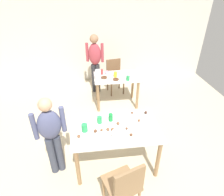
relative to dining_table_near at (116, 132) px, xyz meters
The scene contains 34 objects.
ground_plane 0.67m from the dining_table_near, 126.49° to the left, with size 6.40×6.40×0.00m, color beige.
wall_back 3.37m from the dining_table_near, 91.32° to the left, with size 6.40×0.10×2.60m, color beige.
dining_table_near is the anchor object (origin of this frame).
dining_table_far 1.78m from the dining_table_near, 81.25° to the left, with size 1.02×0.63×0.75m.
chair_near_table 0.78m from the dining_table_near, 90.27° to the right, with size 0.51×0.51×0.87m.
chair_far_table 2.46m from the dining_table_near, 82.53° to the left, with size 0.47×0.47×0.87m.
person_girl_near 0.93m from the dining_table_near, behind, with size 0.45×0.29×1.33m.
person_adult_far 2.49m from the dining_table_near, 94.08° to the left, with size 0.45×0.27×1.53m.
mixing_bowl 0.26m from the dining_table_near, 85.25° to the right, with size 0.21×0.21×0.09m, color white.
soda_can 0.23m from the dining_table_near, 108.87° to the left, with size 0.07×0.07×0.12m, color #198438.
fork_near 0.26m from the dining_table_near, 38.69° to the left, with size 0.17×0.02×0.01m, color silver.
cup_near_0 0.31m from the dining_table_near, 150.26° to the left, with size 0.07×0.07×0.11m, color green.
cup_near_1 0.48m from the dining_table_near, behind, with size 0.09×0.09×0.12m, color green.
cake_ball_0 0.33m from the dining_table_near, 166.61° to the right, with size 0.05×0.05×0.05m, color brown.
cake_ball_1 0.40m from the dining_table_near, 13.83° to the left, with size 0.04×0.04×0.04m, color brown.
cake_ball_2 0.14m from the dining_table_near, 52.76° to the left, with size 0.05×0.05×0.05m, color brown.
cake_ball_3 0.45m from the dining_table_near, 44.19° to the left, with size 0.04×0.04×0.04m, color brown.
cake_ball_4 0.15m from the dining_table_near, 129.38° to the right, with size 0.05×0.05×0.05m, color brown.
cake_ball_5 0.30m from the dining_table_near, 49.14° to the right, with size 0.04×0.04×0.04m, color brown.
cake_ball_6 0.57m from the dining_table_near, 164.15° to the right, with size 0.05×0.05×0.05m, color brown.
cake_ball_7 0.20m from the dining_table_near, 24.97° to the right, with size 0.04×0.04×0.04m, color brown.
cake_ball_8 0.25m from the dining_table_near, 164.86° to the right, with size 0.04×0.04×0.04m, color brown.
cake_ball_9 0.61m from the dining_table_near, 27.33° to the left, with size 0.05×0.05×0.05m, color #3D2319.
cake_ball_10 0.18m from the dining_table_near, 154.84° to the right, with size 0.05×0.05×0.05m, color brown.
pitcher_far 1.66m from the dining_table_near, 95.39° to the left, with size 0.13×0.13×0.22m, color white.
cup_far_0 1.91m from the dining_table_near, 92.02° to the left, with size 0.08×0.08×0.12m, color red.
cup_far_1 1.59m from the dining_table_near, 72.42° to the left, with size 0.07×0.07×0.10m, color green.
cup_far_2 1.75m from the dining_table_near, 82.23° to the left, with size 0.07×0.07×0.12m, color yellow.
donut_far_0 1.97m from the dining_table_near, 87.87° to the left, with size 0.13×0.13×0.04m, color pink.
donut_far_1 1.58m from the dining_table_near, 81.82° to the left, with size 0.14×0.14×0.04m, color brown.
donut_far_2 1.94m from the dining_table_near, 80.49° to the left, with size 0.12×0.12×0.04m, color pink.
donut_far_3 1.96m from the dining_table_near, 73.40° to the left, with size 0.11×0.11×0.03m, color pink.
donut_far_4 1.99m from the dining_table_near, 69.92° to the left, with size 0.12×0.12×0.03m, color white.
donut_far_5 1.69m from the dining_table_near, 90.71° to the left, with size 0.14×0.14×0.04m, color brown.
Camera 1 is at (-0.25, -2.25, 2.58)m, focal length 30.62 mm.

